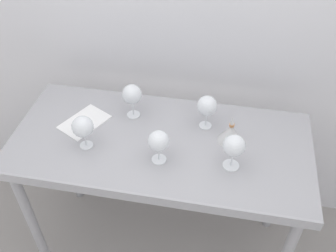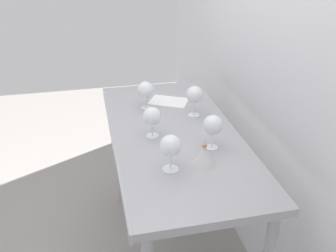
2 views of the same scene
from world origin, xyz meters
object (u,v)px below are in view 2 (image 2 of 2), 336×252
Objects in this scene: wine_glass_near_left at (146,90)px; wine_glass_far_left at (195,95)px; tasting_sheet_upper at (169,101)px; wine_glass_far_right at (213,126)px; wine_glass_near_center at (152,117)px; decanter_funnel at (204,155)px; wine_glass_near_right at (171,146)px.

wine_glass_far_left is at bearing 57.75° from wine_glass_near_left.
wine_glass_far_right is at bearing 35.74° from tasting_sheet_upper.
wine_glass_near_left is at bearing -122.25° from wine_glass_far_left.
wine_glass_far_left is 0.78× the size of tasting_sheet_upper.
wine_glass_near_center is 0.36m from decanter_funnel.
wine_glass_near_right is 0.98× the size of wine_glass_far_right.
wine_glass_near_right reaches higher than wine_glass_near_center.
tasting_sheet_upper is at bearing -156.43° from wine_glass_far_left.
wine_glass_near_right is 0.75× the size of tasting_sheet_upper.
wine_glass_near_right is at bearing 4.28° from wine_glass_near_center.
tasting_sheet_upper is at bearing 156.67° from wine_glass_near_center.
wine_glass_near_center is 0.93× the size of wine_glass_far_right.
wine_glass_near_left is at bearing -155.64° from wine_glass_far_right.
wine_glass_near_center is 0.46m from tasting_sheet_upper.
wine_glass_far_left is 0.36m from wine_glass_far_right.
wine_glass_near_left is 0.73× the size of tasting_sheet_upper.
wine_glass_far_right is (0.18, 0.26, 0.01)m from wine_glass_near_center.
wine_glass_near_left is 0.97× the size of wine_glass_near_right.
tasting_sheet_upper is at bearing 168.04° from wine_glass_near_right.
wine_glass_near_center is at bearing 4.33° from tasting_sheet_upper.
wine_glass_near_right reaches higher than tasting_sheet_upper.
tasting_sheet_upper is (-0.41, 0.18, -0.11)m from wine_glass_near_center.
wine_glass_near_right is at bearing 15.70° from tasting_sheet_upper.
wine_glass_near_center reaches higher than decanter_funnel.
wine_glass_far_left reaches higher than wine_glass_near_center.
wine_glass_near_right is 0.18m from decanter_funnel.
wine_glass_far_right is (-0.14, 0.24, 0.00)m from wine_glass_near_right.
wine_glass_near_right is 0.75m from tasting_sheet_upper.
wine_glass_far_left is at bearing 153.42° from wine_glass_near_right.
wine_glass_far_left is 1.03× the size of wine_glass_far_right.
wine_glass_near_right is at bearing -59.64° from wine_glass_far_right.
wine_glass_far_right is 0.16m from decanter_funnel.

